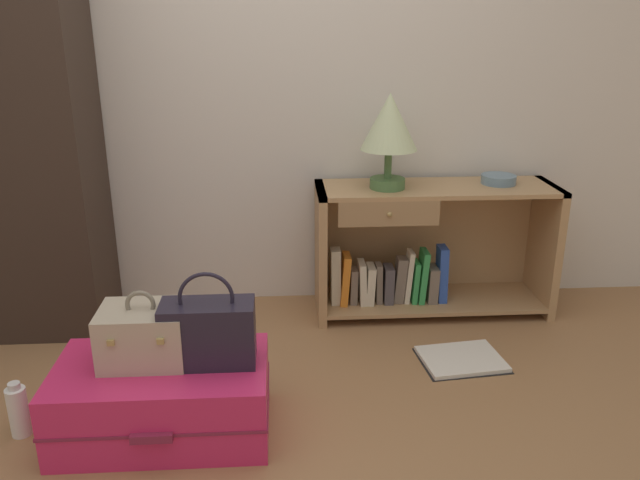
{
  "coord_description": "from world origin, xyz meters",
  "views": [
    {
      "loc": [
        0.17,
        -1.76,
        1.45
      ],
      "look_at": [
        0.34,
        0.8,
        0.55
      ],
      "focal_mm": 35.76,
      "sensor_mm": 36.0,
      "label": 1
    }
  ],
  "objects": [
    {
      "name": "table_lamp",
      "position": [
        0.69,
        1.21,
        0.97
      ],
      "size": [
        0.27,
        0.27,
        0.46
      ],
      "color": "#4C7542",
      "rests_on": "bookshelf"
    },
    {
      "name": "open_book_on_floor",
      "position": [
        0.97,
        0.69,
        0.01
      ],
      "size": [
        0.4,
        0.33,
        0.02
      ],
      "color": "white",
      "rests_on": "ground_plane"
    },
    {
      "name": "bowl",
      "position": [
        1.26,
        1.26,
        0.69
      ],
      "size": [
        0.17,
        0.17,
        0.04
      ],
      "primitive_type": "cylinder",
      "color": "slate",
      "rests_on": "bookshelf"
    },
    {
      "name": "bottle",
      "position": [
        -0.79,
        0.28,
        0.1
      ],
      "size": [
        0.07,
        0.07,
        0.21
      ],
      "color": "white",
      "rests_on": "ground_plane"
    },
    {
      "name": "back_wall",
      "position": [
        0.0,
        1.5,
        1.3
      ],
      "size": [
        6.4,
        0.1,
        2.6
      ],
      "primitive_type": "cube",
      "color": "silver",
      "rests_on": "ground_plane"
    },
    {
      "name": "handbag",
      "position": [
        -0.09,
        0.28,
        0.4
      ],
      "size": [
        0.33,
        0.15,
        0.35
      ],
      "color": "#231E2D",
      "rests_on": "suitcase_large"
    },
    {
      "name": "train_case",
      "position": [
        -0.32,
        0.31,
        0.38
      ],
      "size": [
        0.3,
        0.24,
        0.27
      ],
      "color": "#B7A88E",
      "rests_on": "suitcase_large"
    },
    {
      "name": "suitcase_large",
      "position": [
        -0.27,
        0.27,
        0.14
      ],
      "size": [
        0.77,
        0.47,
        0.28
      ],
      "color": "#DB2860",
      "rests_on": "ground_plane"
    },
    {
      "name": "ground_plane",
      "position": [
        0.0,
        0.0,
        0.0
      ],
      "size": [
        9.0,
        9.0,
        0.0
      ],
      "primitive_type": "plane",
      "color": "#9E7047"
    },
    {
      "name": "bookshelf",
      "position": [
        0.9,
        1.25,
        0.32
      ],
      "size": [
        1.19,
        0.39,
        0.67
      ],
      "color": "tan",
      "rests_on": "ground_plane"
    }
  ]
}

